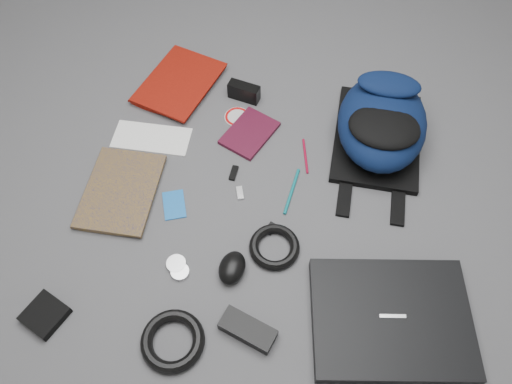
% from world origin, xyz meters
% --- Properties ---
extents(ground, '(4.00, 4.00, 0.00)m').
position_xyz_m(ground, '(0.00, 0.00, 0.00)').
color(ground, '#4F4F51').
rests_on(ground, ground).
extents(backpack, '(0.29, 0.41, 0.17)m').
position_xyz_m(backpack, '(0.33, 0.28, 0.09)').
color(backpack, black).
rests_on(backpack, ground).
extents(laptop, '(0.44, 0.37, 0.04)m').
position_xyz_m(laptop, '(0.40, -0.30, 0.02)').
color(laptop, black).
rests_on(laptop, ground).
extents(textbook_red, '(0.28, 0.34, 0.03)m').
position_xyz_m(textbook_red, '(-0.44, 0.41, 0.02)').
color(textbook_red, maroon).
rests_on(textbook_red, ground).
extents(comic_book, '(0.22, 0.29, 0.02)m').
position_xyz_m(comic_book, '(-0.49, -0.07, 0.01)').
color(comic_book, '#B4860C').
rests_on(comic_book, ground).
extents(envelope, '(0.25, 0.12, 0.00)m').
position_xyz_m(envelope, '(-0.37, 0.15, 0.00)').
color(envelope, white).
rests_on(envelope, ground).
extents(dvd_case, '(0.18, 0.21, 0.01)m').
position_xyz_m(dvd_case, '(-0.06, 0.22, 0.01)').
color(dvd_case, '#390B1B').
rests_on(dvd_case, ground).
extents(compact_camera, '(0.11, 0.06, 0.06)m').
position_xyz_m(compact_camera, '(-0.11, 0.37, 0.03)').
color(compact_camera, black).
rests_on(compact_camera, ground).
extents(sticker_disc, '(0.11, 0.11, 0.00)m').
position_xyz_m(sticker_disc, '(-0.12, 0.28, 0.00)').
color(sticker_disc, silver).
rests_on(sticker_disc, ground).
extents(pen_teal, '(0.03, 0.16, 0.01)m').
position_xyz_m(pen_teal, '(0.10, 0.03, 0.00)').
color(pen_teal, '#0C6D74').
rests_on(pen_teal, ground).
extents(pen_red, '(0.04, 0.13, 0.01)m').
position_xyz_m(pen_red, '(0.12, 0.17, 0.00)').
color(pen_red, maroon).
rests_on(pen_red, ground).
extents(id_badge, '(0.09, 0.11, 0.00)m').
position_xyz_m(id_badge, '(-0.23, -0.08, 0.00)').
color(id_badge, blue).
rests_on(id_badge, ground).
extents(usb_black, '(0.02, 0.05, 0.01)m').
position_xyz_m(usb_black, '(-0.08, 0.06, 0.00)').
color(usb_black, black).
rests_on(usb_black, ground).
extents(usb_silver, '(0.03, 0.05, 0.01)m').
position_xyz_m(usb_silver, '(-0.05, -0.00, 0.00)').
color(usb_silver, silver).
rests_on(usb_silver, ground).
extents(key_fob, '(0.03, 0.04, 0.01)m').
position_xyz_m(key_fob, '(0.06, -0.10, 0.01)').
color(key_fob, black).
rests_on(key_fob, ground).
extents(mouse, '(0.08, 0.10, 0.05)m').
position_xyz_m(mouse, '(-0.02, -0.25, 0.03)').
color(mouse, black).
rests_on(mouse, ground).
extents(headphone_left, '(0.06, 0.06, 0.01)m').
position_xyz_m(headphone_left, '(-0.17, -0.26, 0.01)').
color(headphone_left, '#B1B1B4').
rests_on(headphone_left, ground).
extents(headphone_right, '(0.05, 0.05, 0.01)m').
position_xyz_m(headphone_right, '(-0.15, -0.28, 0.01)').
color(headphone_right, silver).
rests_on(headphone_right, ground).
extents(cable_coil, '(0.17, 0.17, 0.03)m').
position_xyz_m(cable_coil, '(0.08, -0.16, 0.01)').
color(cable_coil, black).
rests_on(cable_coil, ground).
extents(power_brick, '(0.15, 0.10, 0.03)m').
position_xyz_m(power_brick, '(0.06, -0.40, 0.02)').
color(power_brick, black).
rests_on(power_brick, ground).
extents(power_cord_coil, '(0.18, 0.18, 0.03)m').
position_xyz_m(power_cord_coil, '(-0.12, -0.46, 0.02)').
color(power_cord_coil, black).
rests_on(power_cord_coil, ground).
extents(pouch, '(0.12, 0.12, 0.02)m').
position_xyz_m(pouch, '(-0.45, -0.46, 0.01)').
color(pouch, black).
rests_on(pouch, ground).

